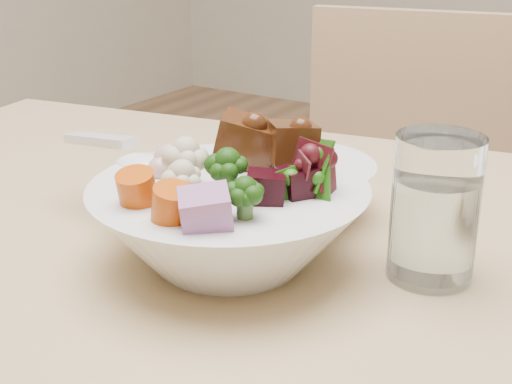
# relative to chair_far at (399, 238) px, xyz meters

# --- Properties ---
(chair_far) EXTENTS (0.48, 0.48, 0.89)m
(chair_far) POSITION_rel_chair_far_xyz_m (0.00, 0.00, 0.00)
(chair_far) COLOR tan
(chair_far) RESTS_ON ground
(food_bowl) EXTENTS (0.25, 0.25, 0.14)m
(food_bowl) POSITION_rel_chair_far_xyz_m (0.08, -0.65, 0.29)
(food_bowl) COLOR white
(food_bowl) RESTS_ON dining_table
(soup_spoon) EXTENTS (0.17, 0.07, 0.03)m
(soup_spoon) POSITION_rel_chair_far_xyz_m (-0.05, -0.64, 0.32)
(soup_spoon) COLOR white
(soup_spoon) RESTS_ON food_bowl
(water_glass) EXTENTS (0.07, 0.07, 0.13)m
(water_glass) POSITION_rel_chair_far_xyz_m (0.24, -0.58, 0.31)
(water_glass) COLOR white
(water_glass) RESTS_ON dining_table
(side_bowl) EXTENTS (0.17, 0.17, 0.06)m
(side_bowl) POSITION_rel_chair_far_xyz_m (0.07, -0.52, 0.28)
(side_bowl) COLOR white
(side_bowl) RESTS_ON dining_table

